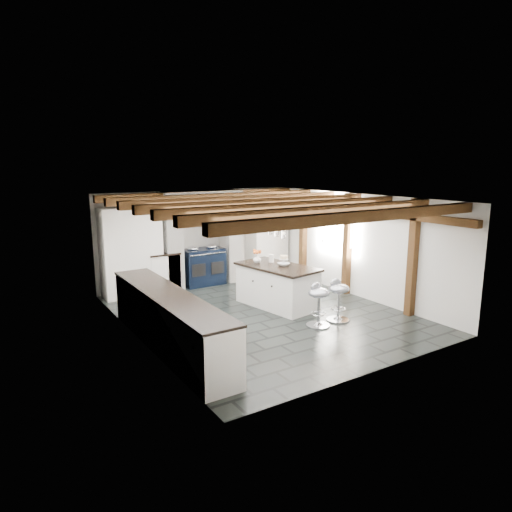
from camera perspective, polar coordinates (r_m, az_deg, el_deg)
ground at (r=9.16m, az=0.82°, el=-7.25°), size 6.00×6.00×0.00m
room_shell at (r=9.79m, az=-6.72°, el=0.37°), size 6.00×6.03×6.00m
range_cooker at (r=11.28m, az=-6.66°, el=-1.24°), size 1.00×0.63×0.99m
kitchen_island at (r=9.55m, az=2.64°, el=-3.68°), size 1.19×1.88×1.16m
bar_stool_near at (r=8.78m, az=10.25°, el=-4.85°), size 0.43×0.43×0.81m
bar_stool_far at (r=8.43m, az=7.79°, el=-5.44°), size 0.50×0.50×0.81m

